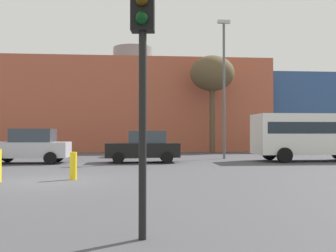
% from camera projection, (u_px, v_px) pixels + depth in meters
% --- Properties ---
extents(ground_plane, '(200.00, 200.00, 0.00)m').
position_uv_depth(ground_plane, '(49.00, 181.00, 12.49)').
color(ground_plane, '#47474C').
extents(building_backdrop, '(42.45, 12.05, 10.30)m').
position_uv_depth(building_backdrop, '(133.00, 110.00, 37.72)').
color(building_backdrop, '#B2563D').
rests_on(building_backdrop, ground_plane).
extents(parked_car_1, '(4.29, 2.10, 1.86)m').
position_uv_depth(parked_car_1, '(30.00, 146.00, 19.98)').
color(parked_car_1, silver).
rests_on(parked_car_1, ground_plane).
extents(parked_car_2, '(4.02, 1.97, 1.74)m').
position_uv_depth(parked_car_2, '(144.00, 147.00, 20.50)').
color(parked_car_2, black).
rests_on(parked_car_2, ground_plane).
extents(white_bus, '(6.80, 2.62, 2.72)m').
position_uv_depth(white_bus, '(313.00, 133.00, 21.52)').
color(white_bus, white).
rests_on(white_bus, ground_plane).
extents(traffic_light_near_right, '(0.39, 0.38, 4.09)m').
position_uv_depth(traffic_light_near_right, '(143.00, 43.00, 5.69)').
color(traffic_light_near_right, black).
rests_on(traffic_light_near_right, ground_plane).
extents(bare_tree_0, '(3.56, 3.56, 7.88)m').
position_uv_depth(bare_tree_0, '(212.00, 75.00, 29.93)').
color(bare_tree_0, brown).
rests_on(bare_tree_0, ground_plane).
extents(bollard_yellow_0, '(0.24, 0.24, 0.96)m').
position_uv_depth(bollard_yellow_0, '(73.00, 166.00, 12.93)').
color(bollard_yellow_0, yellow).
rests_on(bollard_yellow_0, ground_plane).
extents(street_lamp, '(0.80, 0.24, 8.83)m').
position_uv_depth(street_lamp, '(224.00, 81.00, 23.54)').
color(street_lamp, '#59595E').
rests_on(street_lamp, ground_plane).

